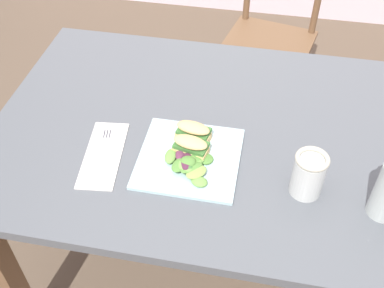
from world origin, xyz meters
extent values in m
plane|color=brown|center=(0.00, 0.00, 0.00)|extent=(8.20, 8.20, 0.00)
cube|color=#51565B|center=(-0.05, -0.02, 0.72)|extent=(1.29, 0.90, 0.03)
cube|color=brown|center=(-0.62, -0.40, 0.35)|extent=(0.07, 0.07, 0.71)
cube|color=brown|center=(-0.62, 0.35, 0.35)|extent=(0.07, 0.07, 0.71)
cube|color=brown|center=(0.53, 0.35, 0.35)|extent=(0.07, 0.07, 0.71)
cylinder|color=brown|center=(-0.13, 0.80, 0.21)|extent=(0.03, 0.03, 0.43)
cylinder|color=brown|center=(0.20, 0.72, 0.21)|extent=(0.03, 0.03, 0.43)
cylinder|color=brown|center=(-0.06, 1.13, 0.21)|extent=(0.03, 0.03, 0.43)
cylinder|color=brown|center=(0.28, 1.06, 0.21)|extent=(0.03, 0.03, 0.43)
cube|color=brown|center=(0.07, 0.93, 0.44)|extent=(0.48, 0.48, 0.02)
cube|color=silver|center=(-0.09, -0.16, 0.74)|extent=(0.27, 0.27, 0.01)
cube|color=#DBB270|center=(-0.09, -0.14, 0.76)|extent=(0.10, 0.06, 0.02)
cube|color=#3D7033|center=(-0.09, -0.14, 0.78)|extent=(0.10, 0.07, 0.01)
ellipsoid|color=#DBB270|center=(-0.09, -0.14, 0.79)|extent=(0.10, 0.07, 0.02)
cube|color=#DBB270|center=(-0.09, -0.09, 0.76)|extent=(0.10, 0.06, 0.02)
cube|color=#3D7033|center=(-0.09, -0.08, 0.78)|extent=(0.10, 0.07, 0.01)
ellipsoid|color=#DBB270|center=(-0.09, -0.09, 0.79)|extent=(0.10, 0.07, 0.02)
ellipsoid|color=#518438|center=(-0.04, -0.16, 0.76)|extent=(0.05, 0.05, 0.01)
ellipsoid|color=#602D47|center=(-0.11, -0.17, 0.77)|extent=(0.04, 0.05, 0.01)
ellipsoid|color=#518438|center=(-0.08, -0.17, 0.77)|extent=(0.07, 0.07, 0.01)
ellipsoid|color=#4C2338|center=(-0.09, -0.15, 0.76)|extent=(0.05, 0.05, 0.01)
ellipsoid|color=#6B9E47|center=(-0.14, -0.17, 0.76)|extent=(0.03, 0.06, 0.02)
ellipsoid|color=#6B9E47|center=(-0.07, -0.16, 0.76)|extent=(0.07, 0.08, 0.01)
ellipsoid|color=#518438|center=(-0.11, -0.21, 0.77)|extent=(0.05, 0.06, 0.01)
ellipsoid|color=#84A84C|center=(-0.06, -0.22, 0.77)|extent=(0.07, 0.07, 0.01)
ellipsoid|color=#6B9E47|center=(-0.09, -0.20, 0.77)|extent=(0.06, 0.07, 0.01)
ellipsoid|color=#518438|center=(-0.09, -0.20, 0.77)|extent=(0.05, 0.04, 0.02)
ellipsoid|color=#518438|center=(-0.07, -0.21, 0.77)|extent=(0.07, 0.06, 0.01)
ellipsoid|color=#4C2338|center=(-0.09, -0.20, 0.77)|extent=(0.04, 0.07, 0.01)
ellipsoid|color=#3D7033|center=(-0.09, -0.21, 0.77)|extent=(0.04, 0.03, 0.02)
ellipsoid|color=#6B9E47|center=(-0.05, -0.24, 0.76)|extent=(0.05, 0.05, 0.02)
ellipsoid|color=#6B9E47|center=(-0.07, -0.18, 0.76)|extent=(0.05, 0.05, 0.01)
ellipsoid|color=#6B9E47|center=(-0.09, -0.21, 0.77)|extent=(0.06, 0.06, 0.01)
cube|color=silver|center=(-0.32, -0.18, 0.74)|extent=(0.13, 0.26, 0.00)
cube|color=silver|center=(-0.32, -0.21, 0.75)|extent=(0.04, 0.14, 0.00)
cube|color=silver|center=(-0.34, -0.12, 0.75)|extent=(0.03, 0.05, 0.00)
cube|color=#38383D|center=(-0.33, -0.11, 0.75)|extent=(0.01, 0.03, 0.00)
cube|color=#38383D|center=(-0.34, -0.11, 0.75)|extent=(0.01, 0.03, 0.00)
cube|color=#38383D|center=(-0.35, -0.11, 0.75)|extent=(0.01, 0.03, 0.00)
cylinder|color=gold|center=(0.22, -0.21, 0.78)|extent=(0.07, 0.07, 0.09)
cylinder|color=silver|center=(0.22, -0.21, 0.80)|extent=(0.08, 0.08, 0.11)
torus|color=#B7B29E|center=(0.22, -0.21, 0.86)|extent=(0.08, 0.08, 0.01)
camera|label=1|loc=(0.08, -1.01, 1.66)|focal=43.46mm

